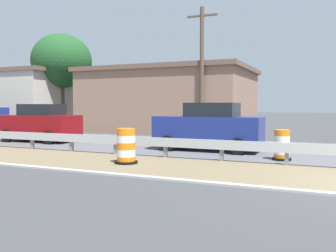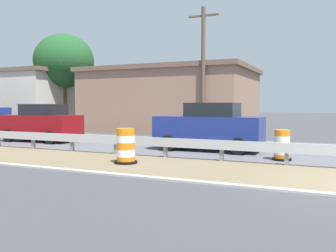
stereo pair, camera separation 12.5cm
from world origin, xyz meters
The scene contains 7 objects.
traffic_barrel_nearest centered at (3.28, 2.53, 0.47)m, with size 0.64×0.64×1.04m.
traffic_barrel_close centered at (0.55, 7.05, 0.51)m, with size 0.74×0.74×1.13m.
car_lead_near_lane centered at (4.80, 14.58, 0.96)m, with size 2.09×4.07×1.92m.
car_distant_b centered at (4.78, 5.60, 0.99)m, with size 1.95×4.37×1.97m.
roadside_shop_near centered at (14.72, 11.60, 2.24)m, with size 8.38×11.56×4.45m.
utility_pole_near centered at (10.48, 7.80, 3.88)m, with size 0.24×1.80×7.46m.
tree_roadside centered at (14.12, 20.93, 5.41)m, with size 4.81×4.81×7.60m.
Camera 1 is at (-9.53, 1.17, 1.90)m, focal length 38.73 mm.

